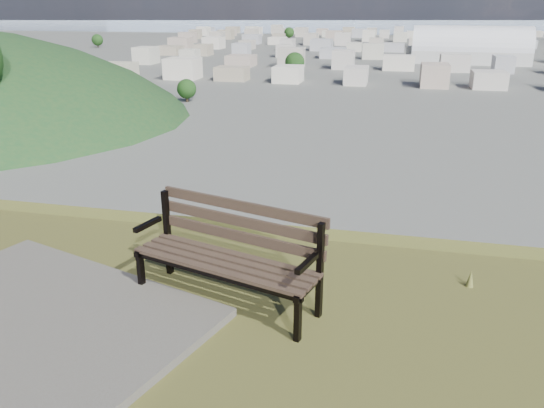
# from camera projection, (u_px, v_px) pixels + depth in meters

# --- Properties ---
(park_bench) EXTENTS (1.92, 1.07, 0.96)m
(park_bench) POSITION_uv_depth(u_px,v_px,m) (230.00, 249.00, 5.05)
(park_bench) COLOR #493B2A
(park_bench) RESTS_ON hilltop_mesa
(arena) EXTENTS (57.10, 26.33, 23.65)m
(arena) POSITION_uv_depth(u_px,v_px,m) (470.00, 52.00, 266.36)
(arena) COLOR silver
(arena) RESTS_ON ground
(city_blocks) EXTENTS (395.00, 361.00, 7.00)m
(city_blocks) POSITION_uv_depth(u_px,v_px,m) (397.00, 42.00, 370.30)
(city_blocks) COLOR silver
(city_blocks) RESTS_ON ground
(city_trees) EXTENTS (406.52, 387.20, 9.98)m
(city_trees) POSITION_uv_depth(u_px,v_px,m) (349.00, 47.00, 306.59)
(city_trees) COLOR #372A1B
(city_trees) RESTS_ON ground
(bay_water) EXTENTS (2400.00, 700.00, 0.12)m
(bay_water) POSITION_uv_depth(u_px,v_px,m) (400.00, 23.00, 832.52)
(bay_water) COLOR #96AABF
(bay_water) RESTS_ON ground
(far_hills) EXTENTS (2050.00, 340.00, 60.00)m
(far_hills) POSITION_uv_depth(u_px,v_px,m) (376.00, 6.00, 1294.92)
(far_hills) COLOR #95A4B9
(far_hills) RESTS_ON ground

